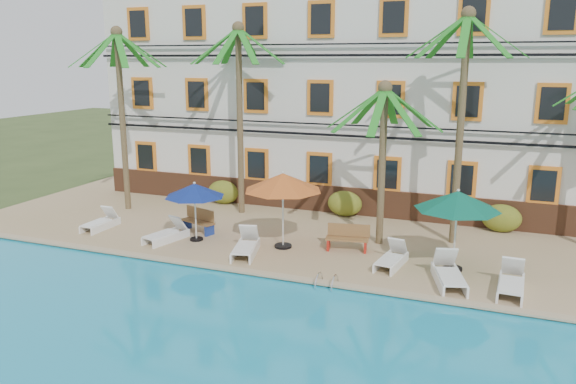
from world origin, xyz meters
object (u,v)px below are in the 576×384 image
at_px(palm_b, 239,94).
at_px(umbrella_blue, 195,191).
at_px(palm_d, 463,97).
at_px(lounger_d, 392,258).
at_px(lounger_e, 449,274).
at_px(bench_right, 347,237).
at_px(umbrella_red, 283,182).
at_px(lounger_a, 101,222).
at_px(bench_left, 199,220).
at_px(palm_a, 121,95).
at_px(lounger_b, 167,233).
at_px(palm_c, 383,139).
at_px(lounger_f, 511,282).
at_px(umbrella_green, 458,201).
at_px(pool_ladder, 327,285).
at_px(lounger_c, 246,246).

xyz_separation_m(palm_b, umbrella_blue, (0.13, -4.14, -3.28)).
bearing_deg(palm_d, lounger_d, -116.39).
height_order(lounger_e, bench_right, lounger_e).
xyz_separation_m(umbrella_blue, lounger_d, (7.33, -0.07, -1.63)).
relative_size(umbrella_red, lounger_a, 1.59).
xyz_separation_m(umbrella_blue, bench_left, (-0.41, 0.94, -1.43)).
bearing_deg(palm_d, bench_left, -166.41).
height_order(palm_a, bench_right, palm_a).
bearing_deg(palm_d, umbrella_blue, -160.29).
distance_m(lounger_b, bench_left, 1.54).
bearing_deg(umbrella_red, lounger_b, -168.55).
xyz_separation_m(umbrella_blue, lounger_b, (-0.98, -0.47, -1.62)).
xyz_separation_m(palm_c, lounger_a, (-10.75, -2.21, -3.60)).
xyz_separation_m(lounger_f, bench_left, (-11.38, 1.87, 0.17)).
bearing_deg(umbrella_blue, palm_d, 19.71).
height_order(umbrella_blue, umbrella_green, umbrella_green).
distance_m(umbrella_green, lounger_b, 10.44).
bearing_deg(bench_right, pool_ladder, -85.03).
bearing_deg(umbrella_red, umbrella_green, -0.89).
height_order(umbrella_blue, umbrella_red, umbrella_red).
xyz_separation_m(palm_b, lounger_f, (11.09, -5.06, -4.88)).
xyz_separation_m(palm_a, bench_left, (4.80, -1.93, -4.63)).
bearing_deg(umbrella_blue, umbrella_red, 6.93).
bearing_deg(bench_left, lounger_d, -7.45).
bearing_deg(lounger_d, umbrella_red, 173.27).
relative_size(lounger_a, lounger_f, 0.89).
xyz_separation_m(umbrella_blue, lounger_f, (10.97, -0.92, -1.60)).
distance_m(lounger_c, bench_left, 3.29).
bearing_deg(palm_b, palm_c, -17.05).
bearing_deg(umbrella_green, lounger_d, -168.72).
distance_m(palm_c, lounger_c, 6.11).
xyz_separation_m(lounger_e, pool_ladder, (-3.38, -1.44, -0.32)).
relative_size(umbrella_blue, bench_left, 1.42).
bearing_deg(lounger_c, palm_d, 31.13).
height_order(lounger_b, bench_right, bench_right).
distance_m(umbrella_red, lounger_f, 8.03).
bearing_deg(palm_c, lounger_e, -47.90).
bearing_deg(lounger_a, palm_a, 107.09).
distance_m(umbrella_green, lounger_f, 2.91).
height_order(lounger_f, bench_right, bench_right).
bearing_deg(umbrella_red, palm_b, 132.77).
bearing_deg(pool_ladder, lounger_e, 23.03).
distance_m(umbrella_green, bench_right, 4.15).
bearing_deg(umbrella_red, lounger_c, -128.76).
height_order(palm_b, lounger_f, palm_b).
distance_m(umbrella_blue, lounger_b, 1.95).
bearing_deg(lounger_c, bench_left, 148.91).
distance_m(umbrella_blue, pool_ladder, 6.59).
xyz_separation_m(lounger_e, bench_right, (-3.67, 1.89, 0.15)).
distance_m(palm_d, lounger_a, 14.56).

